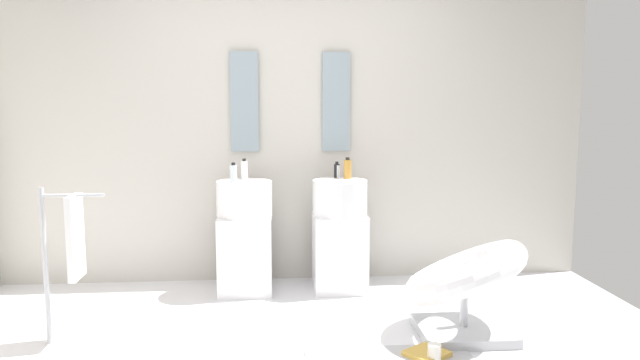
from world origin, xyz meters
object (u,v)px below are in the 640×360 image
object	(u,v)px
soap_bottle_white	(244,170)
coffee_mug	(434,353)
pedestal_sink_right	(340,234)
pedestal_sink_left	(245,236)
soap_bottle_amber	(348,169)
soap_bottle_clear	(233,174)
magazine_ochre	(427,354)
soap_bottle_black	(337,170)
lounge_chair	(465,281)
towel_rack	(70,241)

from	to	relation	value
soap_bottle_white	coffee_mug	bearing A→B (deg)	-53.45
pedestal_sink_right	soap_bottle_white	size ratio (longest dim) A/B	5.96
pedestal_sink_left	soap_bottle_amber	xyz separation A→B (m)	(0.79, 0.09, 0.49)
pedestal_sink_right	soap_bottle_amber	world-z (taller)	soap_bottle_amber
soap_bottle_clear	soap_bottle_white	world-z (taller)	soap_bottle_white
magazine_ochre	soap_bottle_black	bearing A→B (deg)	69.13
magazine_ochre	coffee_mug	size ratio (longest dim) A/B	2.14
pedestal_sink_left	soap_bottle_white	distance (m)	0.50
pedestal_sink_right	lounge_chair	distance (m)	1.19
pedestal_sink_right	magazine_ochre	distance (m)	1.40
soap_bottle_amber	lounge_chair	bearing A→B (deg)	-61.19
pedestal_sink_left	soap_bottle_white	xyz separation A→B (m)	(-0.00, 0.11, 0.49)
soap_bottle_black	soap_bottle_amber	bearing A→B (deg)	-40.67
magazine_ochre	soap_bottle_black	size ratio (longest dim) A/B	1.68
soap_bottle_clear	pedestal_sink_right	bearing A→B (deg)	6.78
soap_bottle_clear	soap_bottle_amber	bearing A→B (deg)	11.85
pedestal_sink_right	magazine_ochre	size ratio (longest dim) A/B	4.48
pedestal_sink_right	towel_rack	world-z (taller)	pedestal_sink_right
soap_bottle_white	soap_bottle_black	bearing A→B (deg)	3.13
coffee_mug	soap_bottle_white	distance (m)	2.04
towel_rack	soap_bottle_white	bearing A→B (deg)	46.52
coffee_mug	towel_rack	bearing A→B (deg)	167.77
pedestal_sink_left	lounge_chair	xyz separation A→B (m)	(1.39, -0.99, -0.08)
lounge_chair	soap_bottle_clear	distance (m)	1.80
soap_bottle_amber	towel_rack	bearing A→B (deg)	-150.44
coffee_mug	soap_bottle_black	xyz separation A→B (m)	(-0.38, 1.52, 0.85)
lounge_chair	soap_bottle_clear	xyz separation A→B (m)	(-1.46, 0.90, 0.57)
lounge_chair	towel_rack	distance (m)	2.38
coffee_mug	soap_bottle_black	world-z (taller)	soap_bottle_black
soap_bottle_clear	soap_bottle_amber	distance (m)	0.88
soap_bottle_clear	towel_rack	bearing A→B (deg)	-137.78
pedestal_sink_right	towel_rack	size ratio (longest dim) A/B	1.00
magazine_ochre	soap_bottle_white	bearing A→B (deg)	92.62
magazine_ochre	pedestal_sink_left	bearing A→B (deg)	94.92
towel_rack	soap_bottle_amber	xyz separation A→B (m)	(1.77, 1.00, 0.30)
pedestal_sink_left	towel_rack	world-z (taller)	pedestal_sink_left
towel_rack	soap_bottle_clear	distance (m)	1.26
towel_rack	magazine_ochre	bearing A→B (deg)	-10.43
magazine_ochre	coffee_mug	xyz separation A→B (m)	(0.02, -0.07, 0.04)
coffee_mug	soap_bottle_amber	bearing A→B (deg)	101.80
towel_rack	soap_bottle_white	size ratio (longest dim) A/B	5.94
magazine_ochre	soap_bottle_black	world-z (taller)	soap_bottle_black
soap_bottle_black	soap_bottle_amber	distance (m)	0.10
towel_rack	soap_bottle_amber	size ratio (longest dim) A/B	5.76
pedestal_sink_right	soap_bottle_black	distance (m)	0.50
magazine_ochre	soap_bottle_amber	xyz separation A→B (m)	(-0.28, 1.38, 0.90)
pedestal_sink_left	magazine_ochre	bearing A→B (deg)	-50.34
magazine_ochre	coffee_mug	world-z (taller)	coffee_mug
soap_bottle_amber	pedestal_sink_right	bearing A→B (deg)	-128.53
soap_bottle_clear	soap_bottle_black	xyz separation A→B (m)	(0.79, 0.25, -0.01)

